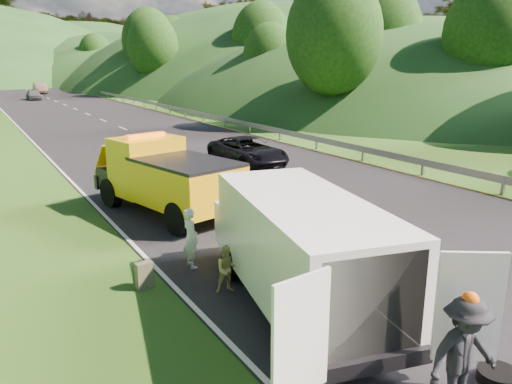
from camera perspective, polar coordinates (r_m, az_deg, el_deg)
ground at (r=13.91m, az=5.54°, el=-6.92°), size 320.00×320.00×0.00m
road_surface at (r=51.77m, az=-18.66°, el=8.42°), size 14.00×200.00×0.02m
guardrail at (r=65.62m, az=-14.74°, el=9.91°), size 0.06×140.00×1.52m
tree_line_right at (r=76.96m, az=-7.08°, el=10.94°), size 14.00×140.00×14.00m
hills_backdrop at (r=145.88m, az=-25.46°, el=11.47°), size 201.00×288.60×44.00m
tow_truck at (r=17.28m, az=-10.32°, el=1.75°), size 3.57×6.51×2.65m
white_van at (r=10.54m, az=5.03°, el=-6.12°), size 4.41×7.36×2.45m
woman at (r=13.04m, az=-7.36°, el=-8.52°), size 0.44×0.58×1.55m
child at (r=11.65m, az=-3.26°, el=-11.38°), size 0.63×0.54×1.10m
suitcase at (r=11.99m, az=-12.66°, el=-9.27°), size 0.42×0.27×0.64m
spare_tire at (r=9.66m, az=25.86°, el=-19.00°), size 0.67×0.67×0.20m
passing_suv at (r=25.15m, az=-0.95°, el=3.07°), size 2.49×5.08×1.39m
dist_car_a at (r=73.09m, az=-24.01°, el=9.59°), size 1.60×3.98×1.36m
dist_car_b at (r=86.97m, az=-23.37°, el=10.30°), size 1.70×4.87×1.60m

